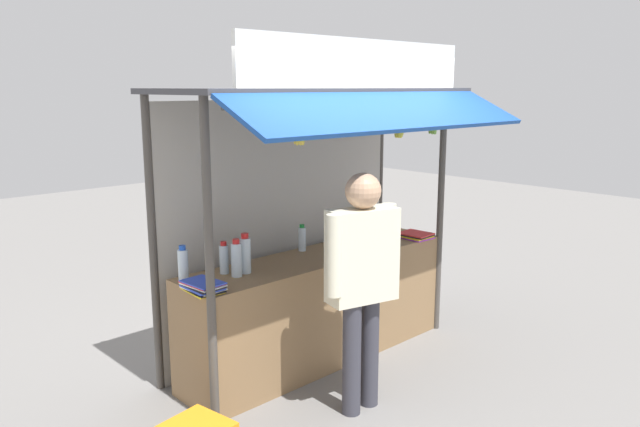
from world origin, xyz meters
The scene contains 15 objects.
ground_plane centered at (0.00, 0.00, 0.00)m, with size 20.00×20.00×0.00m, color slate.
stall_counter centered at (0.00, 0.00, 0.45)m, with size 2.51×0.57×0.90m, color olive.
stall_structure centered at (0.00, 0.12, 1.57)m, with size 2.71×1.48×2.60m.
water_bottle_front_left centered at (-0.84, 0.00, 1.03)m, with size 0.08×0.08×0.28m.
water_bottle_back_left centered at (-0.01, 0.21, 1.01)m, with size 0.06×0.06×0.23m.
water_bottle_rear_center centered at (-0.74, 0.03, 1.04)m, with size 0.08×0.08×0.30m.
water_bottle_left centered at (-1.18, 0.17, 1.02)m, with size 0.07×0.07×0.26m.
water_bottle_front_right centered at (0.85, 0.23, 1.01)m, with size 0.06×0.06×0.22m.
water_bottle_center centered at (-0.86, 0.12, 1.02)m, with size 0.07×0.07×0.24m.
magazine_stack_far_right centered at (1.04, -0.18, 0.92)m, with size 0.26×0.29×0.05m.
magazine_stack_mid_left centered at (-1.20, -0.11, 0.94)m, with size 0.22×0.31×0.07m.
banana_bunch_inner_left centered at (0.50, -0.39, 1.92)m, with size 0.10×0.09×0.26m.
banana_bunch_rightmost centered at (-0.56, -0.39, 1.94)m, with size 0.10×0.10×0.25m.
banana_bunch_leftmost centered at (0.96, -0.39, 1.93)m, with size 0.09×0.08×0.26m.
vendor_person centered at (-0.38, -0.81, 1.02)m, with size 0.65×0.32×1.70m.
Camera 1 is at (-3.38, -3.55, 2.26)m, focal length 34.63 mm.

